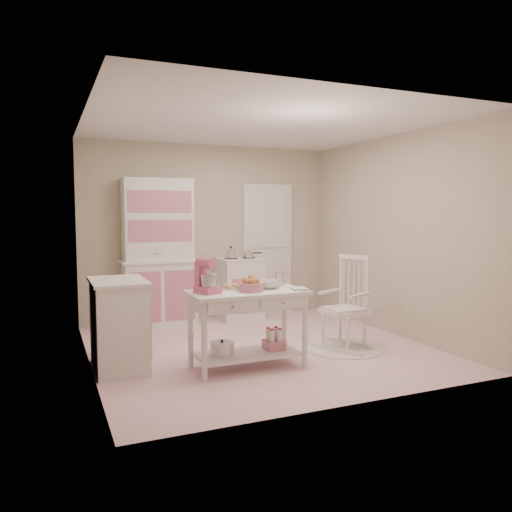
{
  "coord_description": "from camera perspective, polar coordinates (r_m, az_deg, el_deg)",
  "views": [
    {
      "loc": [
        -2.3,
        -5.3,
        1.6
      ],
      "look_at": [
        -0.1,
        -0.12,
        1.11
      ],
      "focal_mm": 35.0,
      "sensor_mm": 36.0,
      "label": 1
    }
  ],
  "objects": [
    {
      "name": "stand_mixer",
      "position": [
        4.96,
        -5.56,
        -2.31
      ],
      "size": [
        0.29,
        0.33,
        0.34
      ],
      "primitive_type": "cube",
      "rotation": [
        0.0,
        0.0,
        0.37
      ],
      "color": "#D1587F",
      "rests_on": "work_table"
    },
    {
      "name": "rocking_chair",
      "position": [
        5.93,
        10.06,
        -5.26
      ],
      "size": [
        0.73,
        0.85,
        1.1
      ],
      "primitive_type": "cube",
      "rotation": [
        0.0,
        0.0,
        0.42
      ],
      "color": "white",
      "rests_on": "ground"
    },
    {
      "name": "metal_pitcher",
      "position": [
        5.42,
        2.71,
        -2.58
      ],
      "size": [
        0.1,
        0.1,
        0.17
      ],
      "primitive_type": "cylinder",
      "color": "silver",
      "rests_on": "work_table"
    },
    {
      "name": "work_table",
      "position": [
        5.19,
        -0.96,
        -8.37
      ],
      "size": [
        1.2,
        0.6,
        0.8
      ],
      "primitive_type": "cube",
      "color": "white",
      "rests_on": "ground"
    },
    {
      "name": "mixing_bowl",
      "position": [
        5.28,
        1.32,
        -3.24
      ],
      "size": [
        0.27,
        0.27,
        0.09
      ],
      "primitive_type": "imported",
      "color": "beige",
      "rests_on": "work_table"
    },
    {
      "name": "lace_rug",
      "position": [
        6.05,
        9.98,
        -10.34
      ],
      "size": [
        0.92,
        0.92,
        0.01
      ],
      "primitive_type": "cylinder",
      "color": "white",
      "rests_on": "ground"
    },
    {
      "name": "cookie_tray",
      "position": [
        5.22,
        -3.24,
        -3.72
      ],
      "size": [
        0.34,
        0.24,
        0.02
      ],
      "primitive_type": "cube",
      "color": "silver",
      "rests_on": "work_table"
    },
    {
      "name": "door",
      "position": [
        7.89,
        1.33,
        0.79
      ],
      "size": [
        0.82,
        0.05,
        2.04
      ],
      "primitive_type": "cube",
      "color": "white",
      "rests_on": "ground"
    },
    {
      "name": "room_shell",
      "position": [
        5.77,
        0.42,
        5.48
      ],
      "size": [
        3.84,
        3.84,
        2.62
      ],
      "color": "pink",
      "rests_on": "ground"
    },
    {
      "name": "base_cabinet",
      "position": [
        5.32,
        -15.41,
        -7.55
      ],
      "size": [
        0.54,
        0.84,
        0.92
      ],
      "primitive_type": "cube",
      "color": "white",
      "rests_on": "ground"
    },
    {
      "name": "hutch",
      "position": [
        7.13,
        -11.03,
        0.41
      ],
      "size": [
        1.06,
        0.5,
        2.08
      ],
      "primitive_type": "cube",
      "color": "white",
      "rests_on": "ground"
    },
    {
      "name": "recipe_book",
      "position": [
        5.19,
        4.15,
        -3.77
      ],
      "size": [
        0.19,
        0.23,
        0.02
      ],
      "primitive_type": "imported",
      "rotation": [
        0.0,
        0.0,
        -0.17
      ],
      "color": "beige",
      "rests_on": "work_table"
    },
    {
      "name": "stove",
      "position": [
        7.49,
        -1.85,
        -3.75
      ],
      "size": [
        0.62,
        0.57,
        0.92
      ],
      "primitive_type": "cube",
      "color": "white",
      "rests_on": "ground"
    },
    {
      "name": "bread_basket",
      "position": [
        5.07,
        -0.55,
        -3.56
      ],
      "size": [
        0.25,
        0.25,
        0.09
      ],
      "primitive_type": "cylinder",
      "color": "#C6728C",
      "rests_on": "work_table"
    }
  ]
}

